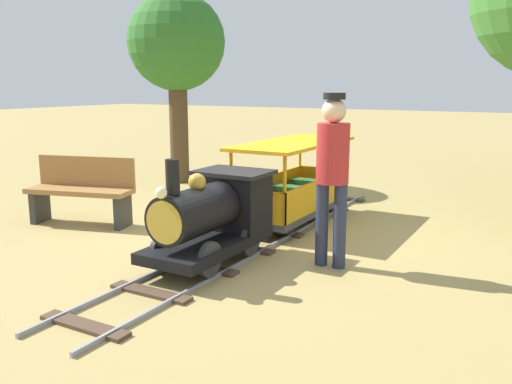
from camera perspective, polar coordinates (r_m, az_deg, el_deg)
The scene contains 7 objects.
ground_plane at distance 6.15m, azimuth 1.01°, elevation -4.68°, with size 60.00×60.00×0.00m, color #A38C51.
track at distance 5.98m, azimuth 0.12°, elevation -4.98°, with size 0.77×5.70×0.04m.
locomotive at distance 5.16m, azimuth -4.55°, elevation -2.31°, with size 0.73×1.45×1.04m.
passenger_car at distance 6.66m, azimuth 3.93°, elevation 0.30°, with size 0.83×2.00×0.97m.
conductor_person at distance 5.00m, azimuth 8.08°, elevation 2.70°, with size 0.30×0.30×1.62m.
park_bench at distance 6.94m, azimuth -17.92°, elevation 0.15°, with size 1.36×0.73×0.82m.
oak_tree_far at distance 9.47m, azimuth -8.38°, elevation 15.06°, with size 1.63×1.63×3.20m.
Camera 1 is at (-2.82, 5.19, 1.70)m, focal length 37.90 mm.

